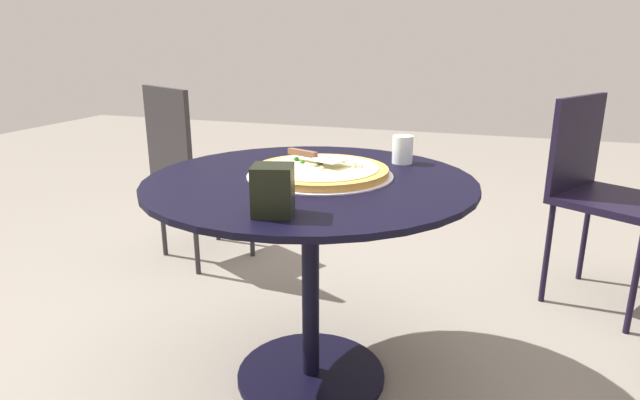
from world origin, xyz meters
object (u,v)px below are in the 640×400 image
Objects in this scene: patio_chair_near at (600,184)px; patio_chair_corner at (190,164)px; pizza_on_tray at (320,171)px; pizza_server at (315,156)px; drinking_cup at (403,150)px; patio_table at (310,228)px; napkin_dispenser at (273,190)px.

patio_chair_corner reaches higher than patio_chair_near.
pizza_server reaches higher than pizza_on_tray.
patio_chair_near reaches higher than pizza_on_tray.
patio_chair_corner is at bearing 5.27° from patio_chair_near.
drinking_cup is at bearing -138.22° from pizza_server.
napkin_dispenser is at bearing 95.23° from patio_table.
drinking_cup is 0.77× the size of napkin_dispenser.
patio_chair_near reaches higher than drinking_cup.
patio_chair_corner reaches higher than pizza_server.
patio_chair_near is (-0.91, -0.88, -0.19)m from pizza_on_tray.
drinking_cup reaches higher than pizza_server.
patio_chair_corner is at bearing -37.59° from pizza_server.
patio_chair_near is (-0.93, -0.92, -0.02)m from patio_table.
drinking_cup is at bearing 157.42° from patio_chair_corner.
pizza_on_tray is 1.28m from patio_chair_near.
pizza_server is (0.03, -0.04, 0.04)m from pizza_on_tray.
pizza_server is 1.13m from patio_chair_corner.
patio_table is at bearing 98.85° from pizza_server.
patio_chair_corner reaches higher than drinking_cup.
patio_chair_corner is at bearing -38.16° from pizza_on_tray.
drinking_cup is (-0.24, -0.21, -0.00)m from pizza_server.
patio_table is 10.74× the size of drinking_cup.
pizza_on_tray is 4.84× the size of drinking_cup.
drinking_cup is 0.11× the size of patio_chair_corner.
pizza_on_tray is at bearing 43.88° from patio_chair_near.
patio_chair_near is 1.83m from patio_chair_corner.
patio_chair_corner is (0.89, -0.75, -0.03)m from patio_table.
napkin_dispenser reaches higher than drinking_cup.
napkin_dispenser is at bearing 95.90° from pizza_server.
patio_chair_near is (-0.90, -1.27, -0.23)m from napkin_dispenser.
patio_chair_near is at bearing -174.73° from patio_chair_corner.
patio_chair_near reaches higher than patio_table.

